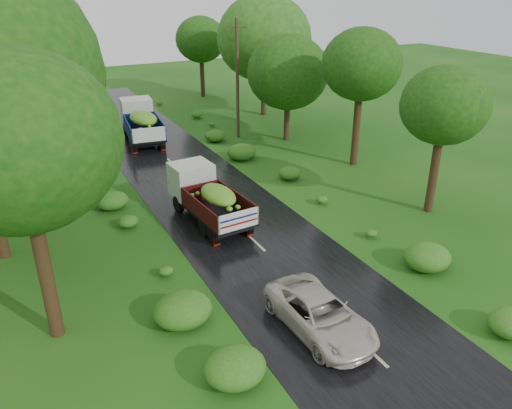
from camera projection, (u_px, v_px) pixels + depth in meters
ground at (371, 352)px, 15.92m from camera, size 120.00×120.00×0.00m
road at (291, 276)px, 19.95m from camera, size 6.50×80.00×0.02m
road_lines at (279, 264)px, 20.76m from camera, size 0.12×69.60×0.00m
truck_near at (207, 194)px, 24.01m from camera, size 2.44×5.84×2.40m
truck_far at (141, 120)px, 35.72m from camera, size 2.99×6.60×2.68m
car at (320, 314)px, 16.66m from camera, size 2.27×4.60×1.26m
utility_pole at (237, 79)px, 35.38m from camera, size 1.43×0.52×8.37m
trees_right at (283, 56)px, 36.34m from camera, size 5.61×33.09×8.12m
shrubs at (206, 190)px, 27.09m from camera, size 11.90×44.00×0.70m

